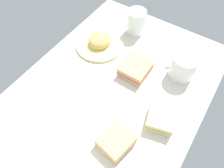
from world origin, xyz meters
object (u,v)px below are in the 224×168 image
object	(u,v)px
coffee_mug_black	(184,66)
sandwich_side	(161,118)
sandwich_main	(136,69)
sandwich_extra	(116,141)
plate_of_food	(100,42)
glass_of_milk	(136,23)

from	to	relation	value
coffee_mug_black	sandwich_side	xyz separation A→B (cm)	(-22.10, -2.31, -2.62)
sandwich_main	sandwich_extra	xyz separation A→B (cm)	(-27.76, -9.19, -0.00)
plate_of_food	glass_of_milk	bearing A→B (deg)	-27.43
plate_of_food	glass_of_milk	world-z (taller)	glass_of_milk
coffee_mug_black	sandwich_main	xyz separation A→B (cm)	(-8.85, 14.91, -2.62)
sandwich_side	coffee_mug_black	bearing A→B (deg)	5.96
plate_of_food	glass_of_milk	xyz separation A→B (cm)	(15.72, -8.16, 3.24)
plate_of_food	coffee_mug_black	size ratio (longest dim) A/B	1.80
sandwich_main	glass_of_milk	size ratio (longest dim) A/B	1.04
sandwich_main	glass_of_milk	world-z (taller)	glass_of_milk
coffee_mug_black	glass_of_milk	bearing A→B (deg)	67.07
plate_of_food	sandwich_side	size ratio (longest dim) A/B	1.76
sandwich_main	sandwich_extra	world-z (taller)	same
sandwich_side	sandwich_extra	distance (cm)	16.58
sandwich_main	sandwich_side	distance (cm)	21.73
sandwich_extra	glass_of_milk	world-z (taller)	glass_of_milk
plate_of_food	sandwich_main	xyz separation A→B (cm)	(-4.36, -19.80, 0.52)
sandwich_extra	sandwich_main	bearing A→B (deg)	18.32
sandwich_side	glass_of_milk	size ratio (longest dim) A/B	1.07
sandwich_main	sandwich_extra	distance (cm)	29.24
sandwich_extra	glass_of_milk	distance (cm)	52.25
plate_of_food	sandwich_main	distance (cm)	20.28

